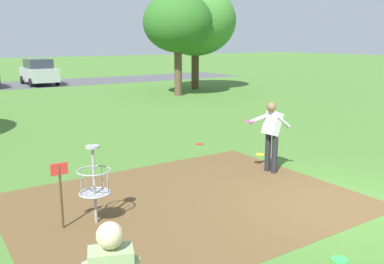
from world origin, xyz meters
TOP-DOWN VIEW (x-y plane):
  - ground_plane at (0.00, 0.00)m, footprint 160.00×160.00m
  - dirt_tee_pad at (-2.32, 1.89)m, footprint 6.58×5.09m
  - disc_golf_basket at (-4.19, 1.96)m, footprint 0.98×0.58m
  - player_foreground_watching at (0.44, 2.38)m, footprint 1.12×0.46m
  - frisbee_near_basket at (0.56, 5.58)m, footprint 0.22×0.22m
  - frisbee_by_tee at (1.31, 3.66)m, footprint 0.24×0.24m
  - frisbee_far_left at (-1.66, -1.24)m, footprint 0.25×0.25m
  - tree_near_left at (8.85, 18.07)m, footprint 5.19×5.19m
  - tree_mid_left at (6.21, 15.91)m, footprint 3.93×3.93m
  - parking_lot_strip at (0.00, 27.23)m, footprint 36.00×6.00m
  - parked_car_center_right at (1.00, 26.55)m, footprint 2.01×4.22m

SIDE VIEW (x-z plane):
  - ground_plane at x=0.00m, z-range 0.00..0.00m
  - parking_lot_strip at x=0.00m, z-range 0.00..0.01m
  - dirt_tee_pad at x=-2.32m, z-range 0.00..0.01m
  - frisbee_near_basket at x=0.56m, z-range 0.00..0.02m
  - frisbee_by_tee at x=1.31m, z-range 0.00..0.02m
  - frisbee_far_left at x=-1.66m, z-range 0.00..0.02m
  - disc_golf_basket at x=-4.19m, z-range 0.06..1.45m
  - parked_car_center_right at x=1.00m, z-range 0.00..1.84m
  - player_foreground_watching at x=0.44m, z-range 0.13..1.84m
  - tree_mid_left at x=6.21m, z-range 1.20..6.98m
  - tree_near_left at x=8.85m, z-range 1.06..7.62m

